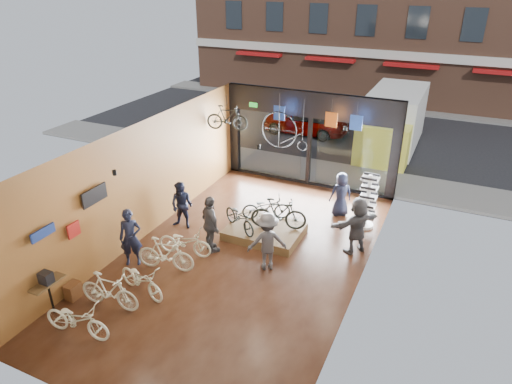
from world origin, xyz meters
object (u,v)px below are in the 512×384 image
Objects in this scene: display_bike_left at (240,217)px; display_bike_right at (266,207)px; floor_bike_0 at (77,319)px; customer_4 at (341,194)px; display_bike_mid at (279,214)px; customer_1 at (182,205)px; box_truck at (391,124)px; floor_bike_1 at (109,291)px; customer_2 at (211,225)px; customer_3 at (267,242)px; display_platform at (265,232)px; floor_bike_2 at (142,280)px; street_car at (306,120)px; floor_bike_3 at (165,254)px; hung_bike at (227,118)px; floor_bike_4 at (185,242)px; sunglasses_rack at (368,201)px; customer_0 at (131,238)px; customer_5 at (357,225)px; penny_farthing at (286,132)px.

display_bike_left reaches higher than display_bike_right.
customer_4 is at bearing -31.26° from floor_bike_0.
display_bike_mid is 3.27m from customer_1.
customer_4 is at bearing -93.41° from box_truck.
box_truck is 7.14m from customer_4.
customer_2 is (1.05, 3.41, 0.42)m from floor_bike_1.
customer_3 is (2.98, 3.31, 0.38)m from floor_bike_1.
display_platform is at bearing 8.69° from customer_1.
customer_3 reaches higher than floor_bike_2.
floor_bike_3 is (0.40, -13.48, -0.25)m from street_car.
hung_bike is (-1.64, 4.26, 1.99)m from customer_2.
customer_2 is at bearing -59.68° from floor_bike_4.
customer_4 is at bearing -48.98° from display_bike_mid.
street_car is at bearing 135.08° from sunglasses_rack.
customer_0 reaches higher than display_bike_left.
customer_5 is (4.77, 3.27, 0.40)m from floor_bike_3.
sunglasses_rack reaches higher than customer_1.
customer_5 is at bearing -32.38° from floor_bike_2.
street_car is at bearing 56.07° from customer_0.
floor_bike_2 is 3.87m from display_bike_left.
floor_bike_2 is 0.70× the size of display_platform.
penny_farthing is (1.18, 5.32, 2.05)m from floor_bike_4.
floor_bike_2 is 7.37m from hung_bike.
customer_3 is (2.56, 0.41, 0.45)m from floor_bike_4.
floor_bike_4 is 0.95× the size of customer_0.
floor_bike_2 is 4.98m from display_bike_right.
display_bike_left is 0.88× the size of customer_2.
floor_bike_4 is at bearing -16.17° from floor_bike_3.
customer_3 is at bearing -47.34° from floor_bike_1.
display_bike_mid is (2.61, 5.08, 0.33)m from floor_bike_1.
customer_0 is (-5.19, -12.64, -0.51)m from box_truck.
floor_bike_0 is 0.95× the size of customer_2.
penny_farthing is at bearing 0.89° from display_bike_mid.
floor_bike_2 is 7.72m from sunglasses_rack.
customer_0 is at bearing -19.70° from customer_5.
floor_bike_0 is at bearing -99.79° from penny_farthing.
display_bike_left is 0.92× the size of customer_3.
box_truck is 11.38m from customer_1.
display_bike_right is (0.49, 1.01, -0.01)m from display_bike_left.
customer_5 is at bearing -85.95° from box_truck.
customer_1 is at bearing 55.04° from customer_0.
street_car reaches higher than floor_bike_1.
floor_bike_3 is at bearing 16.81° from floor_bike_2.
display_bike_right is at bearing 10.22° from customer_4.
display_bike_right is at bearing -81.84° from penny_farthing.
floor_bike_1 is 0.93× the size of customer_5.
customer_0 is at bearing 17.51° from customer_4.
customer_0 is (-0.73, 1.84, 0.38)m from floor_bike_1.
display_platform is (-2.27, -9.55, -1.25)m from box_truck.
display_bike_mid reaches higher than display_platform.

